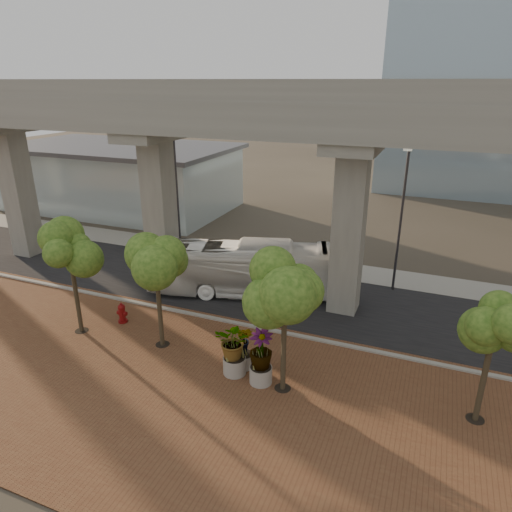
% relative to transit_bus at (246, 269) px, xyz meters
% --- Properties ---
extents(ground, '(160.00, 160.00, 0.00)m').
position_rel_transit_bus_xyz_m(ground, '(-0.01, -1.79, -1.63)').
color(ground, '#39342A').
rests_on(ground, ground).
extents(brick_plaza, '(70.00, 13.00, 0.06)m').
position_rel_transit_bus_xyz_m(brick_plaza, '(-0.01, -9.79, -1.60)').
color(brick_plaza, brown).
rests_on(brick_plaza, ground).
extents(asphalt_road, '(90.00, 8.00, 0.04)m').
position_rel_transit_bus_xyz_m(asphalt_road, '(-0.01, 0.21, -1.61)').
color(asphalt_road, black).
rests_on(asphalt_road, ground).
extents(curb_strip, '(70.00, 0.25, 0.16)m').
position_rel_transit_bus_xyz_m(curb_strip, '(-0.01, -3.79, -1.55)').
color(curb_strip, gray).
rests_on(curb_strip, ground).
extents(far_sidewalk, '(90.00, 3.00, 0.06)m').
position_rel_transit_bus_xyz_m(far_sidewalk, '(-0.01, 5.71, -1.60)').
color(far_sidewalk, gray).
rests_on(far_sidewalk, ground).
extents(transit_viaduct, '(72.00, 5.60, 12.40)m').
position_rel_transit_bus_xyz_m(transit_viaduct, '(-0.01, 0.21, 5.66)').
color(transit_viaduct, gray).
rests_on(transit_viaduct, ground).
extents(station_pavilion, '(23.00, 13.00, 6.30)m').
position_rel_transit_bus_xyz_m(station_pavilion, '(-20.01, 14.21, 1.59)').
color(station_pavilion, '#B1C5CA').
rests_on(station_pavilion, ground).
extents(transit_bus, '(11.99, 5.97, 3.26)m').
position_rel_transit_bus_xyz_m(transit_bus, '(0.00, 0.00, 0.00)').
color(transit_bus, silver).
rests_on(transit_bus, ground).
extents(fire_hydrant, '(0.57, 0.51, 1.13)m').
position_rel_transit_bus_xyz_m(fire_hydrant, '(-4.76, -5.91, -1.03)').
color(fire_hydrant, maroon).
rests_on(fire_hydrant, ground).
extents(planter_front, '(2.28, 2.28, 2.51)m').
position_rel_transit_bus_xyz_m(planter_front, '(2.80, -7.84, -0.04)').
color(planter_front, gray).
rests_on(planter_front, ground).
extents(planter_right, '(2.40, 2.40, 2.57)m').
position_rel_transit_bus_xyz_m(planter_right, '(4.13, -8.02, -0.01)').
color(planter_right, '#A59D95').
rests_on(planter_right, ground).
extents(planter_left, '(1.93, 1.93, 2.12)m').
position_rel_transit_bus_xyz_m(planter_left, '(2.99, -7.24, -0.28)').
color(planter_left, gray).
rests_on(planter_left, ground).
extents(street_tree_far_west, '(3.19, 3.19, 6.05)m').
position_rel_transit_bus_xyz_m(street_tree_far_west, '(-6.18, -7.50, 3.00)').
color(street_tree_far_west, '#433826').
rests_on(street_tree_far_west, ground).
extents(street_tree_near_west, '(3.55, 3.55, 6.08)m').
position_rel_transit_bus_xyz_m(street_tree_near_west, '(-1.51, -7.04, 2.88)').
color(street_tree_near_west, '#433826').
rests_on(street_tree_near_west, ground).
extents(street_tree_near_east, '(3.43, 3.43, 6.23)m').
position_rel_transit_bus_xyz_m(street_tree_near_east, '(5.16, -8.07, 3.07)').
color(street_tree_near_east, '#433826').
rests_on(street_tree_near_east, ground).
extents(street_tree_far_east, '(3.12, 3.12, 5.65)m').
position_rel_transit_bus_xyz_m(street_tree_far_east, '(12.70, -7.07, 2.64)').
color(street_tree_far_east, '#433826').
rests_on(street_tree_far_east, ground).
extents(streetlamp_west, '(0.43, 1.25, 8.62)m').
position_rel_transit_bus_xyz_m(streetlamp_west, '(-7.66, 4.91, 3.40)').
color(streetlamp_west, '#2B2A2F').
rests_on(streetlamp_west, ground).
extents(streetlamp_east, '(0.45, 1.30, 9.00)m').
position_rel_transit_bus_xyz_m(streetlamp_east, '(8.36, 3.81, 3.62)').
color(streetlamp_east, '#313036').
rests_on(streetlamp_east, ground).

